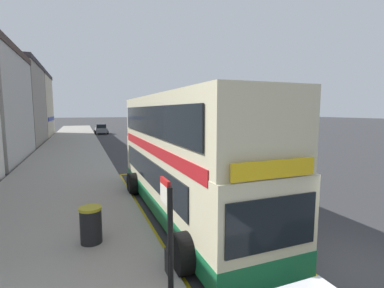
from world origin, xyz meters
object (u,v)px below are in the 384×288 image
(double_decker_bus, at_px, (182,159))
(parked_car_teal_kerbside, at_px, (139,126))
(parked_car_teal_distant, at_px, (148,128))
(parked_car_grey_behind, at_px, (101,129))
(litter_bin, at_px, (91,225))
(bus_stop_sign, at_px, (169,248))

(double_decker_bus, relative_size, parked_car_teal_kerbside, 2.55)
(parked_car_teal_distant, bearing_deg, parked_car_grey_behind, 6.18)
(parked_car_teal_distant, height_order, parked_car_grey_behind, same)
(parked_car_teal_distant, xyz_separation_m, litter_bin, (-10.80, -40.75, -0.14))
(bus_stop_sign, bearing_deg, parked_car_teal_distant, 77.74)
(parked_car_teal_kerbside, relative_size, litter_bin, 4.06)
(parked_car_teal_distant, xyz_separation_m, parked_car_grey_behind, (-7.94, -0.48, 0.00))
(parked_car_grey_behind, distance_m, litter_bin, 40.37)
(parked_car_teal_distant, bearing_deg, parked_car_teal_kerbside, -82.21)
(parked_car_grey_behind, bearing_deg, litter_bin, -92.97)
(parked_car_grey_behind, height_order, litter_bin, parked_car_grey_behind)
(double_decker_bus, relative_size, parked_car_teal_distant, 2.55)
(bus_stop_sign, height_order, parked_car_grey_behind, bus_stop_sign)
(parked_car_teal_distant, bearing_deg, litter_bin, 77.87)
(bus_stop_sign, bearing_deg, litter_bin, 104.91)
(bus_stop_sign, xyz_separation_m, parked_car_teal_distant, (9.73, 44.77, -0.90))
(bus_stop_sign, height_order, parked_car_teal_distant, bus_stop_sign)
(parked_car_teal_kerbside, height_order, litter_bin, parked_car_teal_kerbside)
(parked_car_teal_kerbside, bearing_deg, bus_stop_sign, 81.11)
(bus_stop_sign, relative_size, parked_car_teal_kerbside, 0.63)
(litter_bin, bearing_deg, parked_car_teal_kerbside, 77.43)
(litter_bin, bearing_deg, double_decker_bus, 26.65)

